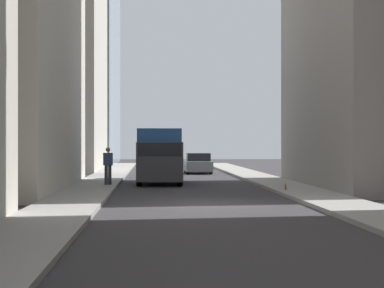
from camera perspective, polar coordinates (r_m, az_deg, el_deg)
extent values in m
plane|color=#302D30|center=(23.47, 0.97, -5.04)|extent=(135.00, 135.00, 0.00)
cube|color=gray|center=(23.56, -10.05, -4.85)|extent=(90.00, 2.20, 0.14)
cube|color=gray|center=(24.21, 11.69, -4.72)|extent=(90.00, 2.20, 0.14)
cube|color=#285699|center=(36.83, -2.75, -0.80)|extent=(4.60, 2.25, 2.60)
cube|color=#38383D|center=(33.64, -2.70, -1.47)|extent=(1.90, 2.25, 1.90)
cube|color=black|center=(33.63, -2.70, -0.45)|extent=(1.92, 2.09, 0.64)
cylinder|color=black|center=(33.69, -1.03, -2.75)|extent=(0.88, 0.28, 0.88)
cylinder|color=black|center=(33.67, -4.38, -2.75)|extent=(0.88, 0.28, 0.88)
cylinder|color=black|center=(38.29, -1.29, -2.41)|extent=(0.88, 0.28, 0.88)
cylinder|color=black|center=(38.27, -4.25, -2.41)|extent=(0.88, 0.28, 0.88)
cube|color=slate|center=(47.83, 0.49, -1.82)|extent=(4.30, 1.78, 0.70)
cube|color=black|center=(47.61, 0.51, -1.08)|extent=(2.10, 1.58, 0.54)
cylinder|color=black|center=(49.23, 1.30, -2.01)|extent=(0.64, 0.22, 0.64)
cylinder|color=black|center=(49.14, -0.52, -2.01)|extent=(0.64, 0.22, 0.64)
cylinder|color=black|center=(46.55, 1.56, -2.13)|extent=(0.64, 0.22, 0.64)
cylinder|color=black|center=(46.44, -0.36, -2.13)|extent=(0.64, 0.22, 0.64)
cylinder|color=#33333D|center=(32.65, -6.81, -2.56)|extent=(0.16, 0.16, 0.92)
cylinder|color=#33333D|center=(32.66, -7.11, -2.56)|extent=(0.16, 0.16, 0.92)
cube|color=navy|center=(32.63, -6.96, -1.24)|extent=(0.26, 0.44, 0.59)
sphere|color=#936B4C|center=(32.62, -6.96, -0.47)|extent=(0.22, 0.22, 0.22)
cylinder|color=brown|center=(29.16, 7.76, -3.58)|extent=(0.07, 0.07, 0.20)
cylinder|color=brown|center=(29.15, 7.76, -3.31)|extent=(0.03, 0.03, 0.07)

